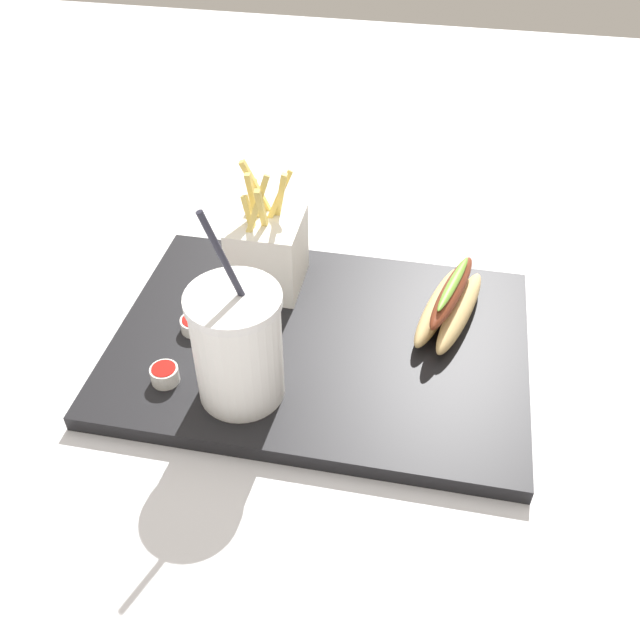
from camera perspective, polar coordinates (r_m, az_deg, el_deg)
ground_plane at (r=0.87m, az=-0.00°, el=-2.98°), size 2.40×2.40×0.02m
food_tray at (r=0.85m, az=-0.00°, el=-2.02°), size 0.50×0.35×0.02m
soda_cup at (r=0.74m, az=-6.76°, el=-2.12°), size 0.10×0.10×0.24m
fries_basket at (r=0.90m, az=-4.31°, el=5.69°), size 0.09×0.09×0.17m
hot_dog_1 at (r=0.87m, az=10.57°, el=1.26°), size 0.09×0.17×0.06m
ketchup_cup_1 at (r=0.86m, az=-10.15°, el=-0.29°), size 0.04×0.04×0.02m
ketchup_cup_2 at (r=0.81m, az=-12.59°, el=-4.32°), size 0.03×0.03×0.02m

